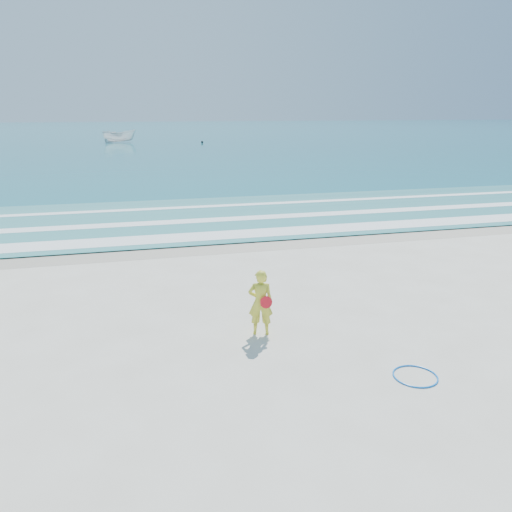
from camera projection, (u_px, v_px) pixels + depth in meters
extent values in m
plane|color=silver|center=(280.00, 359.00, 10.10)|extent=(400.00, 400.00, 0.00)
cube|color=#B2A893|center=(209.00, 246.00, 18.46)|extent=(400.00, 2.40, 0.00)
cube|color=#19727F|center=(138.00, 132.00, 107.65)|extent=(400.00, 190.00, 0.04)
cube|color=#59B7AD|center=(192.00, 217.00, 23.10)|extent=(400.00, 10.00, 0.01)
cube|color=white|center=(204.00, 236.00, 19.66)|extent=(400.00, 1.40, 0.01)
cube|color=white|center=(194.00, 221.00, 22.35)|extent=(400.00, 0.90, 0.01)
cube|color=white|center=(186.00, 207.00, 25.42)|extent=(400.00, 0.60, 0.01)
torus|color=blue|center=(415.00, 376.00, 9.43)|extent=(1.07, 1.07, 0.03)
imported|color=silver|center=(119.00, 136.00, 74.47)|extent=(4.99, 2.15, 1.89)
sphere|color=black|center=(202.00, 142.00, 73.20)|extent=(0.34, 0.34, 0.34)
imported|color=gold|center=(261.00, 302.00, 11.04)|extent=(0.63, 0.49, 1.51)
cylinder|color=red|center=(266.00, 302.00, 10.87)|extent=(0.27, 0.08, 0.27)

